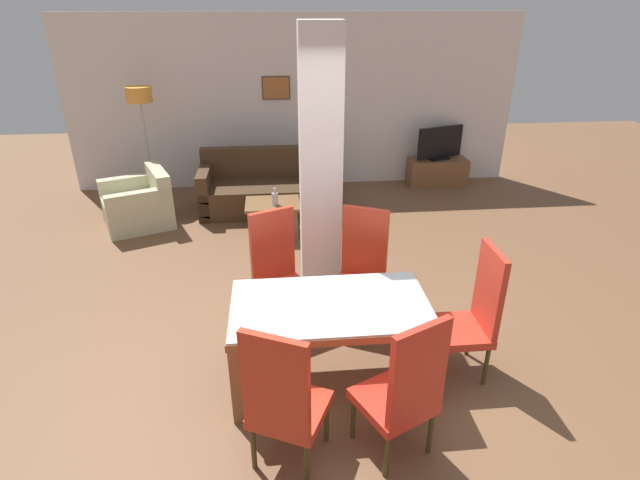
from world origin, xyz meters
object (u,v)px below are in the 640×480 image
Objects in this scene: dining_chair_near_left at (284,400)px; dining_chair_far_left at (278,270)px; dining_chair_far_right at (361,267)px; tv_stand at (437,172)px; coffee_table at (273,218)px; armchair at (139,206)px; tv_screen at (440,144)px; dining_chair_near_right at (404,390)px; floor_lamp at (140,105)px; bottle at (275,198)px; dining_table at (330,320)px; dining_chair_head_right at (473,313)px; sofa at (268,190)px.

dining_chair_near_left is 1.69m from dining_chair_far_left.
tv_stand is (1.98, 3.83, -0.36)m from dining_chair_far_right.
coffee_table is at bearing -43.40° from dining_chair_far_right.
dining_chair_far_right reaches higher than armchair.
dining_chair_near_left is 6.15m from tv_screen.
tv_screen is at bearing 44.43° from dining_chair_near_right.
dining_chair_near_right is 1.65m from dining_chair_far_right.
floor_lamp reaches higher than dining_chair_near_left.
floor_lamp is (-4.67, -0.23, 1.24)m from tv_stand.
dining_table is at bearing -82.13° from bottle.
floor_lamp is at bearing -16.12° from tv_screen.
dining_chair_head_right is 5.01× the size of bottle.
dining_chair_head_right is 3.33m from coffee_table.
coffee_table is 3.30m from tv_stand.
dining_chair_near_right and dining_chair_far_right have the same top height.
tv_screen is at bearing 88.61° from dining_chair_near_left.
floor_lamp reaches higher than dining_table.
dining_chair_head_right is at bearing 53.38° from dining_chair_near_left.
dining_chair_far_left reaches higher than coffee_table.
tv_screen is 4.74m from floor_lamp.
dining_chair_head_right is 4.86m from armchair.
dining_chair_far_right is 5.01× the size of bottle.
dining_chair_near_right is at bearing 115.14° from dining_chair_far_right.
dining_chair_near_right is 1.60× the size of coffee_table.
bottle is at bearing 115.29° from dining_chair_near_left.
floor_lamp is (-2.69, 5.25, 0.88)m from dining_chair_near_right.
floor_lamp reaches higher than bottle.
dining_chair_far_right is (0.78, -0.03, 0.00)m from dining_chair_far_left.
coffee_table is at bearing 28.60° from dining_chair_head_right.
dining_chair_far_right is at bearing -117.32° from tv_stand.
dining_chair_head_right is at bearing 20.93° from dining_chair_near_right.
tv_screen is (1.21, 4.67, 0.13)m from dining_chair_head_right.
sofa is 2.76× the size of coffee_table.
armchair is at bearing -3.92° from tv_screen.
dining_chair_near_left is (-0.39, -0.83, -0.01)m from dining_table.
armchair is (-1.88, 2.56, -0.30)m from dining_chair_far_left.
dining_chair_far_right is 1.16× the size of tv_stand.
dining_chair_head_right is 4.82m from tv_screen.
dining_chair_far_left reaches higher than tv_stand.
sofa is 1.83m from armchair.
floor_lamp is at bearing -86.19° from dining_chair_far_left.
tv_stand is at bearing 63.07° from dining_table.
dining_chair_far_left is (-0.39, 0.86, -0.01)m from dining_table.
floor_lamp is (-1.91, 3.58, 0.88)m from dining_chair_far_left.
tv_stand is (2.76, 3.80, -0.36)m from dining_chair_far_left.
floor_lamp is at bearing 135.22° from dining_chair_near_left.
tv_screen is at bearing -14.54° from dining_chair_head_right.
tv_stand is at bearing -163.89° from sofa.
tv_stand is 1.21× the size of tv_screen.
dining_chair_far_left is 1.00× the size of dining_chair_far_right.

